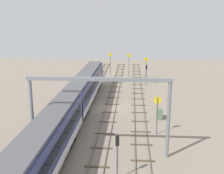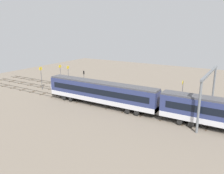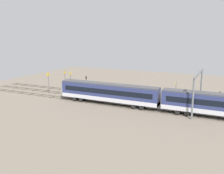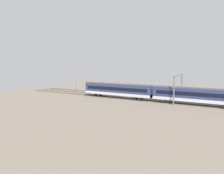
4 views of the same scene
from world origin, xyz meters
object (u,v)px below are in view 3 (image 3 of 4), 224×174
object	(u,v)px
speed_sign_far_trackside	(49,80)
signal_light_trackside_approach	(219,98)
train	(158,99)
relay_cabinet	(155,94)
speed_sign_near_foreground	(176,88)
speed_sign_mid_trackside	(71,78)
signal_light_trackside_departure	(86,81)
overhead_gantry	(198,83)
speed_sign_distant_end	(65,79)

from	to	relation	value
speed_sign_far_trackside	signal_light_trackside_approach	size ratio (longest dim) A/B	1.43
train	relay_cabinet	xyz separation A→B (m)	(3.86, -11.50, -1.90)
speed_sign_near_foreground	speed_sign_far_trackside	distance (m)	33.84
train	speed_sign_mid_trackside	world-z (taller)	speed_sign_mid_trackside
speed_sign_mid_trackside	signal_light_trackside_departure	size ratio (longest dim) A/B	1.20
overhead_gantry	speed_sign_near_foreground	world-z (taller)	overhead_gantry
speed_sign_distant_end	relay_cabinet	bearing A→B (deg)	-169.54
overhead_gantry	relay_cabinet	xyz separation A→B (m)	(11.20, -7.16, -5.20)
speed_sign_near_foreground	signal_light_trackside_departure	distance (m)	25.78
speed_sign_near_foreground	speed_sign_far_trackside	xyz separation A→B (m)	(32.84, 8.15, 0.66)
speed_sign_near_foreground	signal_light_trackside_approach	world-z (taller)	speed_sign_near_foreground
speed_sign_far_trackside	signal_light_trackside_departure	size ratio (longest dim) A/B	1.38
speed_sign_near_foreground	speed_sign_distant_end	bearing A→B (deg)	7.09
speed_sign_mid_trackside	relay_cabinet	bearing A→B (deg)	-178.31
speed_sign_near_foreground	signal_light_trackside_departure	bearing A→B (deg)	0.21
overhead_gantry	relay_cabinet	bearing A→B (deg)	-32.56
train	overhead_gantry	size ratio (longest dim) A/B	3.51
overhead_gantry	relay_cabinet	size ratio (longest dim) A/B	9.52
train	speed_sign_far_trackside	size ratio (longest dim) A/B	8.66
overhead_gantry	speed_sign_far_trackside	distance (m)	38.73
overhead_gantry	signal_light_trackside_departure	size ratio (longest dim) A/B	3.41
signal_light_trackside_departure	speed_sign_mid_trackside	bearing A→B (deg)	-1.72
train	speed_sign_far_trackside	world-z (taller)	speed_sign_far_trackside
speed_sign_distant_end	overhead_gantry	bearing A→B (deg)	176.03
speed_sign_far_trackside	signal_light_trackside_departure	xyz separation A→B (m)	(-7.06, -8.05, -0.95)
speed_sign_distant_end	relay_cabinet	xyz separation A→B (m)	(-25.10, -4.63, -2.96)
speed_sign_mid_trackside	speed_sign_far_trackside	xyz separation A→B (m)	(1.49, 8.22, 0.44)
speed_sign_near_foreground	relay_cabinet	bearing A→B (deg)	-8.78
speed_sign_near_foreground	speed_sign_mid_trackside	world-z (taller)	speed_sign_mid_trackside
signal_light_trackside_approach	relay_cabinet	bearing A→B (deg)	-18.14
signal_light_trackside_approach	speed_sign_distant_end	bearing A→B (deg)	-0.64
train	signal_light_trackside_departure	bearing A→B (deg)	-23.57
speed_sign_far_trackside	relay_cabinet	xyz separation A→B (m)	(-27.42, -8.99, -2.97)
speed_sign_mid_trackside	speed_sign_near_foreground	bearing A→B (deg)	179.86
speed_sign_mid_trackside	relay_cabinet	xyz separation A→B (m)	(-25.93, -0.76, -2.53)
train	signal_light_trackside_approach	size ratio (longest dim) A/B	12.39
speed_sign_distant_end	train	bearing A→B (deg)	166.67
speed_sign_mid_trackside	signal_light_trackside_approach	xyz separation A→B (m)	(-41.46, 4.32, -0.60)
speed_sign_near_foreground	speed_sign_mid_trackside	size ratio (longest dim) A/B	0.94
signal_light_trackside_departure	relay_cabinet	size ratio (longest dim) A/B	2.79
overhead_gantry	speed_sign_far_trackside	xyz separation A→B (m)	(38.62, 1.83, -2.23)
overhead_gantry	speed_sign_near_foreground	distance (m)	9.04
speed_sign_near_foreground	speed_sign_distant_end	size ratio (longest dim) A/B	0.80
speed_sign_near_foreground	signal_light_trackside_approach	distance (m)	10.98
train	relay_cabinet	world-z (taller)	train
speed_sign_near_foreground	speed_sign_distant_end	xyz separation A→B (m)	(30.52, 3.80, 0.64)
speed_sign_distant_end	relay_cabinet	size ratio (longest dim) A/B	3.93
speed_sign_far_trackside	relay_cabinet	world-z (taller)	speed_sign_far_trackside
speed_sign_far_trackside	signal_light_trackside_departure	bearing A→B (deg)	-131.25
overhead_gantry	speed_sign_distant_end	world-z (taller)	overhead_gantry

